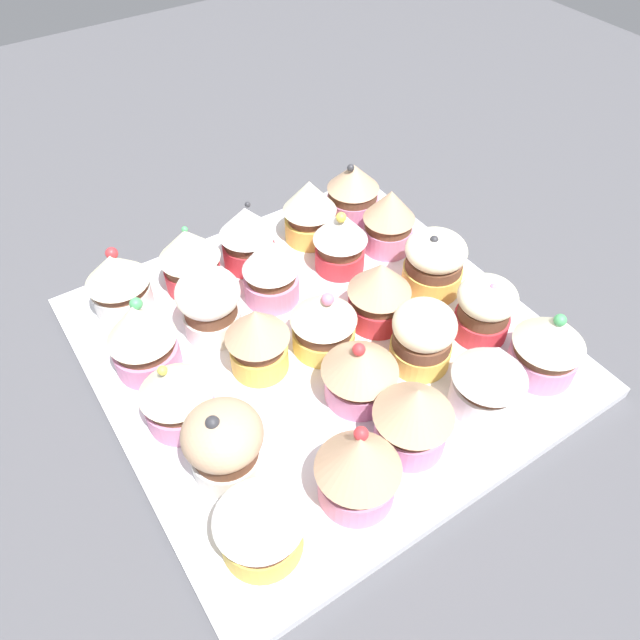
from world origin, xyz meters
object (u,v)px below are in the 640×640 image
(cupcake_13, at_px, (414,415))
(cupcake_15, at_px, (340,239))
(cupcake_2, at_px, (176,393))
(cupcake_18, at_px, (490,375))
(cupcake_1, at_px, (142,337))
(baking_tray, at_px, (320,346))
(cupcake_4, at_px, (259,522))
(cupcake_0, at_px, (118,282))
(cupcake_5, at_px, (190,258))
(cupcake_11, at_px, (320,322))
(cupcake_21, at_px, (432,261))
(cupcake_7, at_px, (258,339))
(cupcake_22, at_px, (485,308))
(cupcake_20, at_px, (389,219))
(cupcake_3, at_px, (224,443))
(cupcake_23, at_px, (549,344))
(cupcake_8, at_px, (358,466))
(cupcake_10, at_px, (270,269))
(cupcake_14, at_px, (310,209))
(cupcake_16, at_px, (379,292))
(cupcake_12, at_px, (360,370))
(cupcake_17, at_px, (423,336))
(cupcake_9, at_px, (252,234))
(cupcake_19, at_px, (353,191))

(cupcake_13, xyz_separation_m, cupcake_15, (-0.21, 0.08, 0.00))
(cupcake_2, distance_m, cupcake_18, 0.26)
(cupcake_1, relative_size, cupcake_15, 1.07)
(baking_tray, relative_size, cupcake_15, 5.31)
(baking_tray, distance_m, cupcake_18, 0.16)
(cupcake_2, bearing_deg, cupcake_4, 0.84)
(cupcake_0, relative_size, cupcake_5, 0.98)
(cupcake_11, bearing_deg, cupcake_21, 93.62)
(cupcake_7, bearing_deg, cupcake_18, 44.49)
(cupcake_11, distance_m, cupcake_22, 0.15)
(cupcake_20, bearing_deg, cupcake_15, -91.02)
(cupcake_3, xyz_separation_m, cupcake_20, (-0.15, 0.28, 0.00))
(cupcake_1, xyz_separation_m, cupcake_23, (0.20, 0.30, -0.00))
(cupcake_8, xyz_separation_m, cupcake_10, (-0.22, 0.06, -0.00))
(cupcake_1, bearing_deg, cupcake_21, 78.28)
(cupcake_14, height_order, cupcake_16, cupcake_14)
(cupcake_10, bearing_deg, cupcake_12, 0.38)
(cupcake_23, bearing_deg, cupcake_14, -165.80)
(cupcake_15, bearing_deg, cupcake_11, -43.77)
(cupcake_15, height_order, cupcake_23, cupcake_15)
(cupcake_23, bearing_deg, cupcake_1, -124.32)
(cupcake_1, xyz_separation_m, cupcake_17, (0.13, 0.21, -0.01))
(cupcake_7, xyz_separation_m, cupcake_13, (0.14, 0.06, -0.00))
(cupcake_0, distance_m, cupcake_10, 0.15)
(cupcake_0, xyz_separation_m, cupcake_10, (0.07, 0.13, 0.00))
(cupcake_1, relative_size, cupcake_12, 1.17)
(cupcake_17, xyz_separation_m, cupcake_23, (0.07, 0.08, 0.00))
(cupcake_1, height_order, cupcake_18, cupcake_1)
(cupcake_5, distance_m, cupcake_15, 0.15)
(cupcake_18, distance_m, cupcake_22, 0.09)
(cupcake_0, relative_size, cupcake_14, 0.99)
(cupcake_2, height_order, cupcake_13, cupcake_2)
(baking_tray, height_order, cupcake_18, cupcake_18)
(cupcake_11, height_order, cupcake_20, same)
(cupcake_15, relative_size, cupcake_22, 1.14)
(cupcake_8, bearing_deg, cupcake_13, 101.69)
(cupcake_2, xyz_separation_m, cupcake_22, (0.07, 0.28, -0.00))
(cupcake_9, height_order, cupcake_12, cupcake_9)
(cupcake_9, xyz_separation_m, cupcake_10, (0.06, -0.01, 0.00))
(cupcake_9, xyz_separation_m, cupcake_20, (0.06, 0.14, 0.00))
(cupcake_19, height_order, cupcake_23, cupcake_23)
(cupcake_0, bearing_deg, cupcake_17, 43.22)
(cupcake_2, distance_m, cupcake_17, 0.22)
(cupcake_4, bearing_deg, cupcake_11, 134.08)
(cupcake_5, height_order, cupcake_12, cupcake_5)
(cupcake_0, distance_m, cupcake_7, 0.16)
(cupcake_14, height_order, cupcake_15, cupcake_15)
(cupcake_7, bearing_deg, cupcake_3, -43.38)
(cupcake_8, relative_size, cupcake_13, 1.13)
(cupcake_20, bearing_deg, cupcake_2, -73.45)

